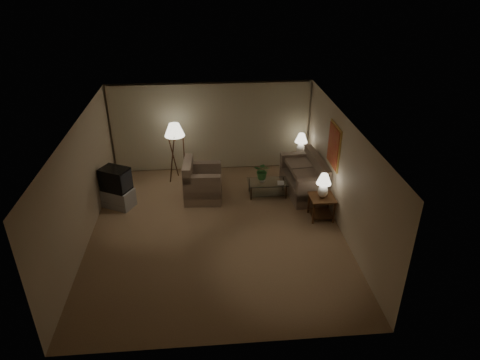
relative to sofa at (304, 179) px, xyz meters
name	(u,v)px	position (x,y,z in m)	size (l,w,h in m)	color
ground	(217,229)	(-2.50, -1.65, -0.41)	(7.00, 7.00, 0.00)	tan
room_shell	(214,139)	(-2.48, -0.14, 1.34)	(6.04, 7.02, 2.72)	beige
sofa	(304,179)	(0.00, 0.00, 0.00)	(1.99, 1.21, 0.82)	#826C5D
armchair	(203,184)	(-2.80, -0.10, 0.03)	(1.16, 1.11, 0.87)	#826C5D
side_table_near	(322,203)	(0.15, -1.35, 0.01)	(0.61, 0.61, 0.60)	#3A2110
side_table_far	(300,160)	(0.15, 1.25, -0.02)	(0.47, 0.39, 0.60)	#3A2110
table_lamp_near	(324,184)	(0.15, -1.35, 0.57)	(0.37, 0.37, 0.64)	white
table_lamp_far	(301,142)	(0.15, 1.25, 0.58)	(0.38, 0.38, 0.66)	white
coffee_table	(268,186)	(-1.03, -0.10, -0.13)	(1.10, 0.60, 0.41)	silver
tv_cabinet	(118,198)	(-5.05, -0.33, -0.16)	(0.94, 0.81, 0.50)	#959698
crt_tv	(115,179)	(-5.05, -0.33, 0.39)	(0.85, 0.77, 0.60)	black
floor_lamp	(176,151)	(-3.55, 1.05, 0.51)	(0.57, 0.57, 1.76)	#3A2110
ottoman	(203,177)	(-2.79, 0.75, -0.21)	(0.60, 0.60, 0.40)	#974A33
vase	(262,180)	(-1.18, -0.10, 0.08)	(0.15, 0.15, 0.15)	silver
flowers	(263,169)	(-1.18, -0.10, 0.40)	(0.44, 0.38, 0.48)	#377C37
book	(277,183)	(-0.78, -0.20, 0.01)	(0.18, 0.24, 0.02)	olive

